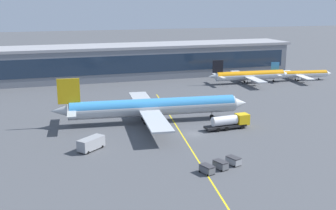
# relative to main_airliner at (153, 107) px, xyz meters

# --- Properties ---
(ground_plane) EXTENTS (700.00, 700.00, 0.00)m
(ground_plane) POSITION_rel_main_airliner_xyz_m (6.13, -12.00, -3.75)
(ground_plane) COLOR #47494F
(apron_lead_in_line) EXTENTS (11.74, 79.22, 0.01)m
(apron_lead_in_line) POSITION_rel_main_airliner_xyz_m (3.64, -10.00, -3.75)
(apron_lead_in_line) COLOR yellow
(apron_lead_in_line) RESTS_ON ground_plane
(terminal_building) EXTENTS (155.04, 18.65, 12.56)m
(terminal_building) POSITION_rel_main_airliner_xyz_m (-4.66, 62.46, 2.55)
(terminal_building) COLOR slate
(terminal_building) RESTS_ON ground_plane
(main_airliner) EXTENTS (48.37, 38.63, 11.49)m
(main_airliner) POSITION_rel_main_airliner_xyz_m (0.00, 0.00, 0.00)
(main_airliner) COLOR #B2B7BC
(main_airliner) RESTS_ON ground_plane
(fuel_tanker) EXTENTS (10.94, 3.19, 3.25)m
(fuel_tanker) POSITION_rel_main_airliner_xyz_m (15.42, -10.80, -2.00)
(fuel_tanker) COLOR #232326
(fuel_tanker) RESTS_ON ground_plane
(lavatory_truck) EXTENTS (5.93, 5.47, 2.50)m
(lavatory_truck) POSITION_rel_main_airliner_xyz_m (-16.90, -15.41, -2.33)
(lavatory_truck) COLOR gray
(lavatory_truck) RESTS_ON ground_plane
(baggage_cart_0) EXTENTS (2.35, 3.01, 1.48)m
(baggage_cart_0) POSITION_rel_main_airliner_xyz_m (0.44, -33.15, -2.97)
(baggage_cart_0) COLOR #595B60
(baggage_cart_0) RESTS_ON ground_plane
(baggage_cart_1) EXTENTS (2.35, 3.01, 1.48)m
(baggage_cart_1) POSITION_rel_main_airliner_xyz_m (3.46, -32.07, -2.97)
(baggage_cart_1) COLOR #595B60
(baggage_cart_1) RESTS_ON ground_plane
(baggage_cart_2) EXTENTS (2.35, 3.01, 1.48)m
(baggage_cart_2) POSITION_rel_main_airliner_xyz_m (6.47, -30.99, -2.97)
(baggage_cart_2) COLOR gray
(baggage_cart_2) RESTS_ON ground_plane
(commuter_jet_far) EXTENTS (25.62, 20.36, 7.12)m
(commuter_jet_far) POSITION_rel_main_airliner_xyz_m (66.69, 36.66, -1.30)
(commuter_jet_far) COLOR white
(commuter_jet_far) RESTS_ON ground_plane
(commuter_jet_near) EXTENTS (31.53, 24.91, 8.69)m
(commuter_jet_near) POSITION_rel_main_airliner_xyz_m (46.51, 37.71, -0.90)
(commuter_jet_near) COLOR silver
(commuter_jet_near) RESTS_ON ground_plane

